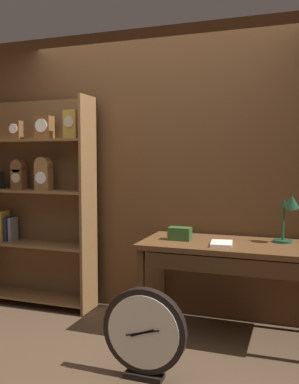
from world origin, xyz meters
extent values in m
plane|color=#4C3826|center=(0.00, 0.00, 0.00)|extent=(10.00, 10.00, 0.00)
cube|color=brown|center=(0.00, 1.27, 1.30)|extent=(4.80, 0.05, 2.60)
cube|color=brown|center=(-0.58, 1.00, 0.99)|extent=(0.02, 0.31, 1.98)
cube|color=brown|center=(-1.19, 1.15, 0.99)|extent=(1.24, 0.01, 1.98)
cube|color=brown|center=(-1.19, 1.00, 0.08)|extent=(1.19, 0.30, 0.02)
cube|color=brown|center=(-1.19, 1.00, 0.59)|extent=(1.19, 0.30, 0.02)
cube|color=brown|center=(-1.19, 1.00, 1.11)|extent=(1.19, 0.30, 0.02)
cube|color=brown|center=(-1.19, 1.00, 1.59)|extent=(1.19, 0.30, 0.02)
cube|color=brown|center=(-1.34, 0.98, 1.69)|extent=(0.12, 0.07, 0.18)
cylinder|color=white|center=(-1.34, 0.94, 1.70)|extent=(0.09, 0.01, 0.09)
cube|color=brown|center=(-1.35, 1.02, 1.22)|extent=(0.13, 0.10, 0.19)
cylinder|color=brown|center=(-1.35, 1.02, 1.35)|extent=(0.13, 0.10, 0.13)
cylinder|color=#C6B78C|center=(-1.35, 0.96, 1.23)|extent=(0.10, 0.01, 0.10)
cube|color=brown|center=(-1.05, 1.01, 1.71)|extent=(0.16, 0.10, 0.22)
cylinder|color=white|center=(-1.05, 0.96, 1.72)|extent=(0.12, 0.01, 0.12)
cube|color=olive|center=(-1.04, 0.98, 1.22)|extent=(0.15, 0.10, 0.20)
cylinder|color=olive|center=(-1.04, 0.98, 1.36)|extent=(0.15, 0.10, 0.15)
cylinder|color=white|center=(-1.04, 0.93, 1.24)|extent=(0.11, 0.01, 0.11)
cube|color=#B28C38|center=(-0.75, 1.00, 1.73)|extent=(0.13, 0.07, 0.26)
cylinder|color=#C6B78C|center=(-0.75, 0.96, 1.75)|extent=(0.10, 0.01, 0.10)
cube|color=#B78C2D|center=(-1.53, 1.01, 0.75)|extent=(0.02, 0.14, 0.30)
cube|color=#19234C|center=(-1.47, 1.01, 0.73)|extent=(0.03, 0.13, 0.24)
cube|color=slate|center=(-1.43, 1.01, 0.72)|extent=(0.03, 0.12, 0.23)
cube|color=brown|center=(0.75, 0.88, 0.74)|extent=(1.44, 0.66, 0.04)
cube|color=#50321B|center=(0.08, 0.60, 0.36)|extent=(0.05, 0.05, 0.72)
cube|color=#50321B|center=(0.08, 1.16, 0.36)|extent=(0.05, 0.05, 0.72)
cube|color=#472C18|center=(0.75, 0.57, 0.65)|extent=(1.22, 0.03, 0.12)
cylinder|color=#1E472D|center=(1.11, 1.04, 0.77)|extent=(0.15, 0.15, 0.02)
cylinder|color=#1E472D|center=(1.11, 1.04, 0.93)|extent=(0.02, 0.02, 0.32)
cone|color=#1E472D|center=(1.17, 0.99, 1.09)|extent=(0.15, 0.17, 0.13)
cube|color=#2D5123|center=(0.32, 0.86, 0.81)|extent=(0.18, 0.11, 0.10)
cube|color=silver|center=(0.67, 0.76, 0.77)|extent=(0.18, 0.24, 0.02)
cube|color=black|center=(0.31, 0.04, 0.02)|extent=(0.25, 0.11, 0.04)
cylinder|color=black|center=(0.31, 0.04, 0.32)|extent=(0.56, 0.06, 0.56)
cylinder|color=silver|center=(0.31, 0.01, 0.32)|extent=(0.48, 0.01, 0.48)
cube|color=black|center=(0.31, 0.00, 0.32)|extent=(0.16, 0.01, 0.07)
cube|color=black|center=(0.31, 0.00, 0.32)|extent=(0.23, 0.01, 0.07)
camera|label=1|loc=(1.21, -2.42, 1.42)|focal=39.42mm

